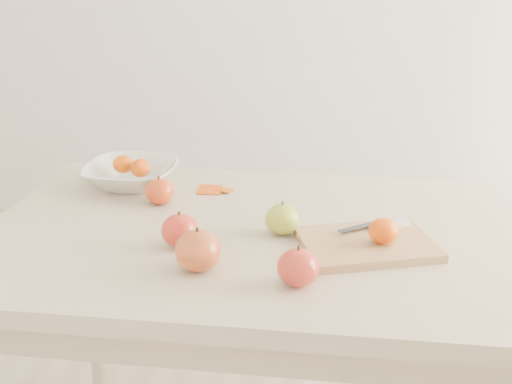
# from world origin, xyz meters

# --- Properties ---
(table) EXTENTS (1.20, 0.80, 0.75)m
(table) POSITION_xyz_m (0.00, 0.00, 0.65)
(table) COLOR beige
(table) RESTS_ON ground
(cutting_board) EXTENTS (0.32, 0.27, 0.02)m
(cutting_board) POSITION_xyz_m (0.25, -0.07, 0.76)
(cutting_board) COLOR tan
(cutting_board) RESTS_ON table
(board_tangerine) EXTENTS (0.06, 0.06, 0.05)m
(board_tangerine) POSITION_xyz_m (0.28, -0.08, 0.80)
(board_tangerine) COLOR #D23E07
(board_tangerine) RESTS_ON cutting_board
(fruit_bowl) EXTENTS (0.24, 0.24, 0.06)m
(fruit_bowl) POSITION_xyz_m (-0.36, 0.24, 0.78)
(fruit_bowl) COLOR silver
(fruit_bowl) RESTS_ON table
(bowl_tangerine_near) EXTENTS (0.05, 0.05, 0.05)m
(bowl_tangerine_near) POSITION_xyz_m (-0.38, 0.25, 0.80)
(bowl_tangerine_near) COLOR orange
(bowl_tangerine_near) RESTS_ON fruit_bowl
(bowl_tangerine_far) EXTENTS (0.05, 0.05, 0.05)m
(bowl_tangerine_far) POSITION_xyz_m (-0.33, 0.23, 0.80)
(bowl_tangerine_far) COLOR #CE5607
(bowl_tangerine_far) RESTS_ON fruit_bowl
(orange_peel_a) EXTENTS (0.06, 0.05, 0.01)m
(orange_peel_a) POSITION_xyz_m (-0.14, 0.22, 0.75)
(orange_peel_a) COLOR #CF4D0E
(orange_peel_a) RESTS_ON table
(orange_peel_b) EXTENTS (0.05, 0.05, 0.01)m
(orange_peel_b) POSITION_xyz_m (-0.11, 0.23, 0.75)
(orange_peel_b) COLOR orange
(orange_peel_b) RESTS_ON table
(paring_knife) EXTENTS (0.16, 0.09, 0.01)m
(paring_knife) POSITION_xyz_m (0.30, 0.00, 0.78)
(paring_knife) COLOR white
(paring_knife) RESTS_ON cutting_board
(apple_green) EXTENTS (0.08, 0.08, 0.07)m
(apple_green) POSITION_xyz_m (0.07, -0.02, 0.78)
(apple_green) COLOR olive
(apple_green) RESTS_ON table
(apple_red_e) EXTENTS (0.08, 0.08, 0.07)m
(apple_red_e) POSITION_xyz_m (0.12, -0.24, 0.79)
(apple_red_e) COLOR maroon
(apple_red_e) RESTS_ON table
(apple_red_b) EXTENTS (0.08, 0.08, 0.07)m
(apple_red_b) POSITION_xyz_m (-0.14, -0.11, 0.79)
(apple_red_b) COLOR #9C080B
(apple_red_b) RESTS_ON table
(apple_red_c) EXTENTS (0.09, 0.09, 0.08)m
(apple_red_c) POSITION_xyz_m (-0.08, -0.21, 0.79)
(apple_red_c) COLOR maroon
(apple_red_c) RESTS_ON table
(apple_red_a) EXTENTS (0.07, 0.07, 0.06)m
(apple_red_a) POSITION_xyz_m (-0.25, 0.12, 0.78)
(apple_red_a) COLOR #9F1908
(apple_red_a) RESTS_ON table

